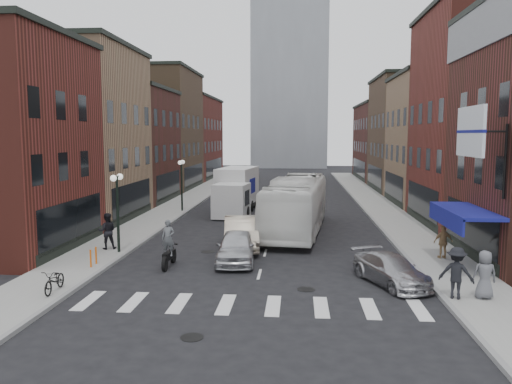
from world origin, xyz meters
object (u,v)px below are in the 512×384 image
at_px(ped_right_a, 457,273).
at_px(ped_right_b, 443,242).
at_px(billboard_sign, 473,133).
at_px(transit_bus, 297,204).
at_px(curb_car, 391,270).
at_px(streetlamp_far, 182,176).
at_px(box_truck, 236,191).
at_px(sedan_left_near, 236,247).
at_px(sedan_left_far, 241,233).
at_px(motorcycle_rider, 169,245).
at_px(bike_rack, 93,257).
at_px(ped_left_solo, 107,231).
at_px(streetlamp_near, 117,198).
at_px(parked_bicycle, 55,280).
at_px(ped_right_c, 485,275).

height_order(ped_right_a, ped_right_b, ped_right_a).
relative_size(billboard_sign, transit_bus, 0.30).
distance_m(curb_car, ped_right_b, 5.14).
xyz_separation_m(billboard_sign, transit_bus, (-7.00, 10.42, -4.41)).
bearing_deg(ped_right_a, ped_right_b, -78.94).
relative_size(streetlamp_far, box_truck, 0.50).
relative_size(streetlamp_far, sedan_left_near, 0.93).
height_order(streetlamp_far, curb_car, streetlamp_far).
bearing_deg(sedan_left_near, box_truck, 94.30).
xyz_separation_m(sedan_left_near, ped_right_a, (8.66, -5.05, 0.35)).
relative_size(transit_bus, sedan_left_far, 2.44).
xyz_separation_m(sedan_left_near, sedan_left_far, (-0.11, 3.00, 0.09)).
bearing_deg(motorcycle_rider, bike_rack, -166.28).
bearing_deg(ped_right_a, sedan_left_far, -19.88).
xyz_separation_m(sedan_left_near, ped_left_solo, (-6.96, 1.61, 0.35)).
bearing_deg(box_truck, sedan_left_near, -75.61).
height_order(streetlamp_near, curb_car, streetlamp_near).
xyz_separation_m(bike_rack, curb_car, (13.06, -1.30, 0.05)).
relative_size(streetlamp_far, ped_right_b, 2.55).
relative_size(bike_rack, parked_bicycle, 0.48).
xyz_separation_m(motorcycle_rider, ped_right_c, (12.65, -3.82, -0.00)).
relative_size(sedan_left_near, ped_right_c, 2.48).
bearing_deg(parked_bicycle, ped_right_b, 18.35).
xyz_separation_m(sedan_left_far, parked_bicycle, (-6.13, -8.54, -0.24)).
distance_m(sedan_left_near, ped_left_solo, 7.15).
bearing_deg(sedan_left_far, curb_car, -48.71).
xyz_separation_m(motorcycle_rider, ped_right_a, (11.64, -3.88, 0.06)).
height_order(motorcycle_rider, sedan_left_far, motorcycle_rider).
xyz_separation_m(streetlamp_near, ped_left_solo, (-0.82, 0.61, -1.82)).
distance_m(box_truck, ped_right_c, 23.19).
xyz_separation_m(transit_bus, ped_left_solo, (-9.81, -6.31, -0.63)).
distance_m(bike_rack, sedan_left_near, 6.56).
distance_m(streetlamp_far, parked_bicycle, 20.67).
height_order(motorcycle_rider, transit_bus, transit_bus).
xyz_separation_m(streetlamp_far, curb_car, (12.86, -18.00, -2.31)).
relative_size(billboard_sign, ped_left_solo, 1.96).
bearing_deg(ped_right_c, bike_rack, -13.55).
bearing_deg(bike_rack, parked_bicycle, -88.51).
xyz_separation_m(streetlamp_near, transit_bus, (8.99, 6.92, -1.19)).
bearing_deg(bike_rack, motorcycle_rider, 9.02).
bearing_deg(sedan_left_far, transit_bus, 51.56).
bearing_deg(box_truck, bike_rack, -97.56).
bearing_deg(ped_left_solo, streetlamp_near, 125.88).
distance_m(box_truck, ped_left_solo, 14.44).
height_order(bike_rack, sedan_left_far, sedan_left_far).
xyz_separation_m(bike_rack, sedan_left_far, (6.23, 4.70, 0.29)).
relative_size(transit_bus, ped_right_a, 6.56).
height_order(sedan_left_far, ped_right_c, ped_right_c).
distance_m(streetlamp_far, ped_left_solo, 13.54).
distance_m(sedan_left_far, ped_right_c, 12.63).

